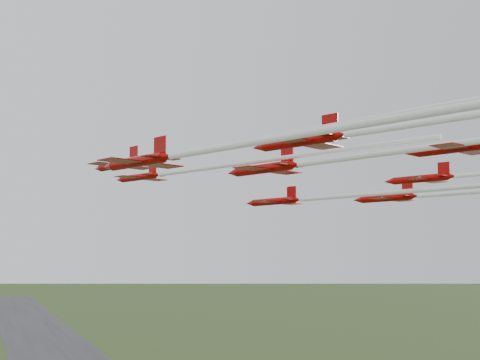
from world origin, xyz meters
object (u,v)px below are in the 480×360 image
object	(u,v)px
jet_row3_mid	(387,153)
jet_row2_right	(342,196)
jet_lead	(200,169)
jet_row3_left	(220,148)
jet_row4_left	(437,120)
jet_row2_left	(190,152)

from	to	relation	value
jet_row3_mid	jet_row2_right	bearing A→B (deg)	49.45
jet_lead	jet_row3_left	bearing A→B (deg)	-129.28
jet_row4_left	jet_lead	bearing A→B (deg)	77.58
jet_row3_left	jet_row3_mid	distance (m)	21.64
jet_row3_mid	jet_row4_left	bearing A→B (deg)	-126.40
jet_row2_left	jet_row4_left	world-z (taller)	jet_row4_left
jet_row2_left	jet_row2_right	distance (m)	27.84
jet_lead	jet_row2_right	size ratio (longest dim) A/B	1.02
jet_lead	jet_row4_left	world-z (taller)	jet_row4_left
jet_row2_left	jet_row4_left	xyz separation A→B (m)	(15.12, -24.00, 0.11)
jet_row3_left	jet_row2_left	bearing A→B (deg)	58.17
jet_row4_left	jet_row3_mid	bearing A→B (deg)	51.11
jet_row2_right	jet_row3_left	distance (m)	39.61
jet_row2_left	jet_row3_mid	xyz separation A→B (m)	(18.23, -11.57, -0.74)
jet_row4_left	jet_row3_left	bearing A→B (deg)	134.37
jet_row2_left	jet_row3_mid	distance (m)	21.61
jet_row2_left	jet_lead	bearing A→B (deg)	46.84
jet_row2_left	jet_row4_left	size ratio (longest dim) A/B	0.94
jet_row2_left	jet_row3_left	size ratio (longest dim) A/B	1.12
jet_lead	jet_row2_left	bearing A→B (deg)	-135.79
jet_row2_right	jet_row4_left	size ratio (longest dim) A/B	0.88
jet_lead	jet_row4_left	bearing A→B (deg)	-101.96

